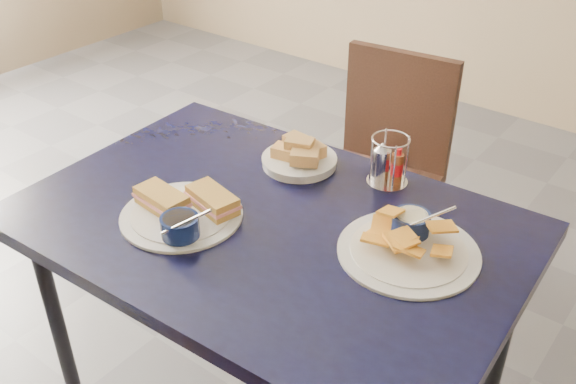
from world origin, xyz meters
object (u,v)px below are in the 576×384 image
Objects in this scene: sandwich_plate at (184,210)px; plantain_plate at (408,242)px; dining_table at (269,241)px; bread_basket at (300,156)px; chair_far at (387,158)px; condiment_caddy at (387,164)px.

sandwich_plate is 0.98× the size of plantain_plate.
dining_table is 6.10× the size of bread_basket.
plantain_plate is (0.33, 0.10, 0.08)m from dining_table.
chair_far is (-0.13, 0.84, -0.19)m from dining_table.
bread_basket is 0.25m from condiment_caddy.
plantain_plate reaches higher than bread_basket.
dining_table is 0.87m from chair_far.
dining_table is at bearing -162.20° from plantain_plate.
bread_basket is (-0.42, 0.15, 0.01)m from plantain_plate.
chair_far is 2.69× the size of plantain_plate.
chair_far is 4.22× the size of bread_basket.
bread_basket is (0.07, 0.38, 0.00)m from sandwich_plate.
bread_basket is (0.04, -0.59, 0.28)m from chair_far.
plantain_plate is (0.49, 0.23, -0.01)m from sandwich_plate.
chair_far is 6.38× the size of condiment_caddy.
condiment_caddy is at bearing 16.38° from bread_basket.
dining_table is 3.88× the size of plantain_plate.
plantain_plate is 2.38× the size of condiment_caddy.
chair_far is 2.76× the size of sandwich_plate.
plantain_plate is at bearing 24.71° from sandwich_plate.
bread_basket is 1.51× the size of condiment_caddy.
sandwich_plate reaches higher than dining_table.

